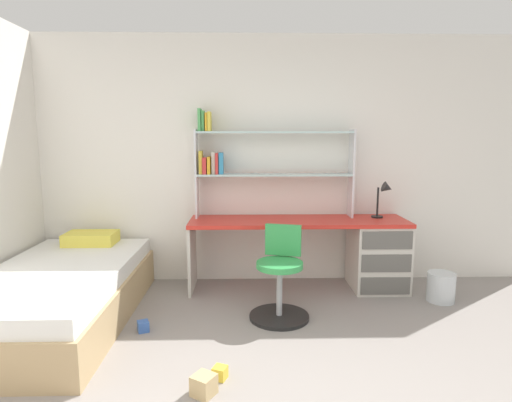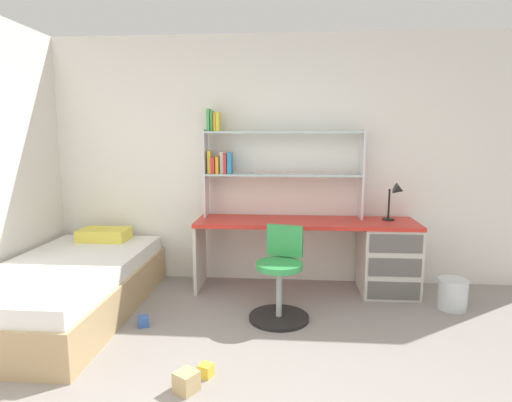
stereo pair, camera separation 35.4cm
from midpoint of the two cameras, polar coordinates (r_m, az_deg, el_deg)
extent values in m
cube|color=white|center=(4.54, 5.42, 5.39)|extent=(5.86, 0.06, 2.61)
cube|color=red|center=(4.30, 9.08, -2.89)|extent=(2.21, 0.57, 0.04)
cube|color=beige|center=(4.53, 19.60, -7.44)|extent=(0.54, 0.54, 0.69)
cube|color=beige|center=(4.43, -5.31, -7.32)|extent=(0.03, 0.51, 0.69)
cube|color=#5E5B57|center=(4.35, 20.40, -11.35)|extent=(0.49, 0.01, 0.17)
cube|color=#5E5B57|center=(4.28, 20.56, -8.45)|extent=(0.49, 0.01, 0.17)
cube|color=#5E5B57|center=(4.22, 20.73, -5.46)|extent=(0.49, 0.01, 0.17)
cube|color=silver|center=(4.43, -4.53, 3.74)|extent=(0.02, 0.22, 0.91)
cube|color=silver|center=(4.47, 16.34, 3.46)|extent=(0.02, 0.22, 0.91)
cube|color=silver|center=(4.38, 5.95, 3.53)|extent=(1.59, 0.22, 0.02)
cube|color=silver|center=(4.36, 6.04, 9.22)|extent=(1.59, 0.22, 0.02)
cube|color=yellow|center=(4.42, -3.96, 5.26)|extent=(0.03, 0.13, 0.24)
cube|color=red|center=(4.41, -3.43, 4.82)|extent=(0.04, 0.17, 0.17)
cube|color=gold|center=(4.41, -2.84, 4.88)|extent=(0.03, 0.18, 0.18)
cube|color=beige|center=(4.40, -2.27, 5.20)|extent=(0.04, 0.13, 0.23)
cube|color=red|center=(4.39, -1.79, 5.11)|extent=(0.03, 0.17, 0.21)
cube|color=#338CBF|center=(4.39, -1.25, 5.14)|extent=(0.04, 0.15, 0.22)
cube|color=#4CA559|center=(4.41, -4.04, 10.84)|extent=(0.03, 0.16, 0.23)
cube|color=#4CA559|center=(4.41, -3.61, 10.71)|extent=(0.03, 0.13, 0.20)
cube|color=gold|center=(4.40, -3.15, 10.58)|extent=(0.02, 0.16, 0.18)
cube|color=yellow|center=(4.40, -2.76, 10.65)|extent=(0.03, 0.18, 0.19)
cylinder|color=black|center=(4.53, 19.60, -2.35)|extent=(0.12, 0.12, 0.02)
cylinder|color=black|center=(4.50, 19.70, -0.37)|extent=(0.02, 0.02, 0.30)
cone|color=black|center=(4.45, 20.96, 1.42)|extent=(0.12, 0.11, 0.13)
cylinder|color=black|center=(3.80, 5.87, -15.44)|extent=(0.52, 0.52, 0.03)
cylinder|color=#A5A8AD|center=(3.72, 5.93, -12.44)|extent=(0.05, 0.05, 0.46)
cylinder|color=green|center=(3.63, 5.99, -8.72)|extent=(0.40, 0.40, 0.05)
cube|color=green|center=(3.75, 6.63, -5.37)|extent=(0.32, 0.12, 0.28)
cube|color=tan|center=(4.10, -21.82, -11.84)|extent=(1.14, 2.10, 0.34)
cube|color=white|center=(4.03, -22.02, -8.65)|extent=(1.08, 2.04, 0.14)
cube|color=#EAD84C|center=(4.70, -17.80, -4.35)|extent=(0.50, 0.32, 0.12)
cylinder|color=silver|center=(4.41, 27.20, -11.16)|extent=(0.26, 0.26, 0.28)
cube|color=tan|center=(2.85, -5.60, -23.20)|extent=(0.18, 0.18, 0.13)
cube|color=gold|center=(2.99, -3.18, -21.97)|extent=(0.11, 0.11, 0.08)
cube|color=#3860B7|center=(3.72, -12.29, -15.65)|extent=(0.11, 0.11, 0.09)
camera|label=1|loc=(0.18, -87.14, 0.44)|focal=29.60mm
camera|label=2|loc=(0.18, 92.86, -0.44)|focal=29.60mm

